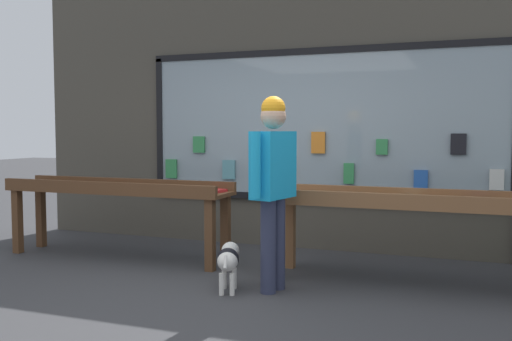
% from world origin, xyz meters
% --- Properties ---
extents(ground_plane, '(40.00, 40.00, 0.00)m').
position_xyz_m(ground_plane, '(0.00, 0.00, 0.00)').
color(ground_plane, '#38383A').
extents(shopfront_facade, '(7.07, 0.29, 3.54)m').
position_xyz_m(shopfront_facade, '(0.07, 2.39, 1.74)').
color(shopfront_facade, '#4C473D').
rests_on(shopfront_facade, ground_plane).
extents(display_table_left, '(2.72, 0.56, 0.89)m').
position_xyz_m(display_table_left, '(-1.62, 1.04, 0.72)').
color(display_table_left, brown).
rests_on(display_table_left, ground_plane).
extents(display_table_right, '(2.72, 0.66, 0.89)m').
position_xyz_m(display_table_right, '(1.62, 1.04, 0.72)').
color(display_table_right, brown).
rests_on(display_table_right, ground_plane).
extents(person_browsing, '(0.31, 0.67, 1.76)m').
position_xyz_m(person_browsing, '(0.48, 0.39, 1.04)').
color(person_browsing, '#2D334C').
rests_on(person_browsing, ground_plane).
extents(small_dog, '(0.29, 0.54, 0.41)m').
position_xyz_m(small_dog, '(0.10, 0.25, 0.29)').
color(small_dog, white).
rests_on(small_dog, ground_plane).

